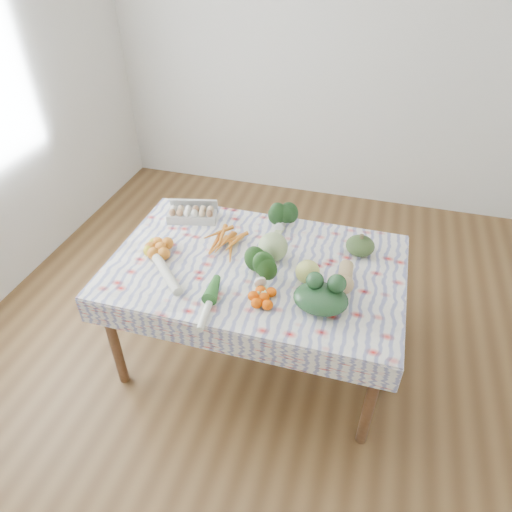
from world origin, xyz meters
TOP-DOWN VIEW (x-y plane):
  - ground at (0.00, 0.00)m, footprint 4.50×4.50m
  - wall_back at (0.00, 2.25)m, footprint 4.00×0.04m
  - dining_table at (0.00, 0.00)m, footprint 1.60×1.00m
  - tablecloth at (0.00, 0.00)m, footprint 1.66×1.06m
  - egg_carton at (-0.52, 0.32)m, footprint 0.33×0.19m
  - carrot_bunch at (-0.22, 0.13)m, footprint 0.30×0.28m
  - kale_bunch at (0.05, 0.39)m, footprint 0.17×0.16m
  - kabocha_squash at (0.55, 0.27)m, footprint 0.17×0.17m
  - cabbage at (0.08, 0.07)m, footprint 0.22×0.22m
  - butternut_squash at (0.50, -0.03)m, footprint 0.11×0.23m
  - orange_cluster at (-0.56, -0.06)m, footprint 0.28×0.28m
  - broccoli at (0.05, -0.15)m, footprint 0.22×0.22m
  - mandarin_cluster at (0.12, -0.28)m, footprint 0.20×0.20m
  - grapefruit at (0.31, -0.07)m, footprint 0.17×0.17m
  - spinach_bag at (0.41, -0.25)m, footprint 0.31×0.26m
  - daikon at (-0.44, -0.24)m, footprint 0.31×0.31m
  - leek at (-0.13, -0.40)m, footprint 0.08×0.36m

SIDE VIEW (x-z plane):
  - ground at x=0.00m, z-range 0.00..0.00m
  - dining_table at x=0.00m, z-range 0.30..1.05m
  - tablecloth at x=0.00m, z-range 0.75..0.76m
  - leek at x=-0.13m, z-range 0.76..0.80m
  - carrot_bunch at x=-0.22m, z-range 0.76..0.81m
  - daikon at x=-0.44m, z-range 0.76..0.82m
  - mandarin_cluster at x=0.12m, z-range 0.76..0.82m
  - orange_cluster at x=-0.56m, z-range 0.76..0.84m
  - egg_carton at x=-0.52m, z-range 0.76..0.84m
  - butternut_squash at x=0.50m, z-range 0.76..0.86m
  - kabocha_squash at x=0.55m, z-range 0.76..0.87m
  - broccoli at x=0.05m, z-range 0.76..0.88m
  - spinach_bag at x=0.41m, z-range 0.76..0.88m
  - grapefruit at x=0.31m, z-range 0.76..0.89m
  - kale_bunch at x=0.05m, z-range 0.76..0.90m
  - cabbage at x=0.08m, z-range 0.76..0.93m
  - wall_back at x=0.00m, z-range 0.00..2.80m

